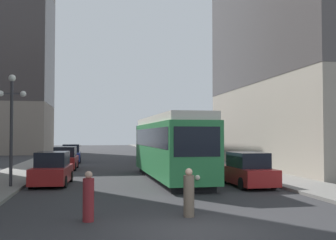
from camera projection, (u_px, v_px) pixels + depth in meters
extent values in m
plane|color=#303033|center=(196.00, 230.00, 11.55)|extent=(200.00, 200.00, 0.00)
cube|color=gray|center=(51.00, 157.00, 49.40)|extent=(3.20, 120.00, 0.15)
cube|color=gray|center=(180.00, 156.00, 52.33)|extent=(3.20, 120.00, 0.15)
cube|color=black|center=(169.00, 177.00, 24.71)|extent=(2.36, 11.94, 0.35)
cube|color=#2D8447|center=(169.00, 149.00, 24.77)|extent=(2.77, 12.99, 3.10)
cube|color=black|center=(169.00, 137.00, 24.80)|extent=(2.79, 12.47, 1.08)
cube|color=silver|center=(169.00, 120.00, 24.84)|extent=(2.56, 12.72, 0.44)
cube|color=black|center=(197.00, 142.00, 18.46)|extent=(2.21, 0.11, 1.40)
sphere|color=#F2EACC|center=(198.00, 178.00, 18.33)|extent=(0.24, 0.24, 0.24)
cube|color=black|center=(173.00, 160.00, 41.34)|extent=(2.46, 11.56, 0.35)
cube|color=silver|center=(173.00, 143.00, 41.40)|extent=(2.87, 12.57, 3.10)
cube|color=black|center=(173.00, 138.00, 41.43)|extent=(2.88, 12.07, 1.30)
cube|color=black|center=(188.00, 141.00, 35.32)|extent=(2.31, 0.14, 1.71)
cylinder|color=black|center=(31.00, 182.00, 20.61)|extent=(0.22, 0.65, 0.64)
cylinder|color=black|center=(41.00, 177.00, 23.30)|extent=(0.22, 0.65, 0.64)
cylinder|color=black|center=(65.00, 182.00, 20.82)|extent=(0.22, 0.65, 0.64)
cylinder|color=black|center=(71.00, 176.00, 23.51)|extent=(0.22, 0.65, 0.64)
cube|color=maroon|center=(52.00, 174.00, 22.07)|extent=(2.05, 4.48, 0.84)
cube|color=black|center=(53.00, 159.00, 22.21)|extent=(1.72, 2.50, 0.80)
cylinder|color=black|center=(52.00, 167.00, 30.50)|extent=(0.20, 0.64, 0.64)
cylinder|color=black|center=(56.00, 164.00, 33.36)|extent=(0.20, 0.64, 0.64)
cylinder|color=black|center=(75.00, 167.00, 30.77)|extent=(0.20, 0.64, 0.64)
cylinder|color=black|center=(77.00, 164.00, 33.63)|extent=(0.20, 0.64, 0.64)
cube|color=maroon|center=(65.00, 162.00, 32.08)|extent=(1.92, 4.71, 0.84)
cube|color=black|center=(66.00, 152.00, 32.22)|extent=(1.65, 2.61, 0.80)
cylinder|color=black|center=(252.00, 177.00, 23.03)|extent=(0.19, 0.64, 0.64)
cylinder|color=black|center=(274.00, 183.00, 20.36)|extent=(0.19, 0.64, 0.64)
cylinder|color=black|center=(223.00, 178.00, 22.68)|extent=(0.19, 0.64, 0.64)
cylinder|color=black|center=(242.00, 184.00, 20.01)|extent=(0.19, 0.64, 0.64)
cube|color=maroon|center=(247.00, 175.00, 21.53)|extent=(1.89, 4.43, 0.84)
cube|color=black|center=(248.00, 160.00, 21.45)|extent=(1.63, 2.45, 0.80)
cylinder|color=black|center=(61.00, 160.00, 38.64)|extent=(0.19, 0.64, 0.64)
cylinder|color=black|center=(63.00, 159.00, 41.40)|extent=(0.19, 0.64, 0.64)
cylinder|color=black|center=(80.00, 160.00, 38.98)|extent=(0.19, 0.64, 0.64)
cylinder|color=black|center=(80.00, 158.00, 41.75)|extent=(0.19, 0.64, 0.64)
cube|color=navy|center=(71.00, 157.00, 40.20)|extent=(1.90, 4.60, 0.84)
cube|color=black|center=(71.00, 148.00, 40.35)|extent=(1.64, 2.54, 0.80)
cylinder|color=#6B5B4C|center=(189.00, 196.00, 13.48)|extent=(0.36, 0.36, 1.39)
sphere|color=tan|center=(189.00, 172.00, 13.51)|extent=(0.25, 0.25, 0.25)
cylinder|color=maroon|center=(88.00, 200.00, 12.74)|extent=(0.36, 0.36, 1.37)
sphere|color=tan|center=(89.00, 175.00, 12.77)|extent=(0.24, 0.24, 0.24)
cylinder|color=#333338|center=(11.00, 133.00, 20.46)|extent=(0.16, 0.16, 5.36)
sphere|color=white|center=(12.00, 78.00, 20.57)|extent=(0.36, 0.36, 0.36)
sphere|color=white|center=(1.00, 93.00, 20.44)|extent=(0.31, 0.31, 0.31)
sphere|color=white|center=(23.00, 94.00, 20.63)|extent=(0.31, 0.31, 0.31)
cube|color=#333338|center=(12.00, 94.00, 20.54)|extent=(1.10, 0.06, 0.06)
cube|color=#A89E8E|center=(320.00, 6.00, 34.37)|extent=(12.80, 21.18, 27.58)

